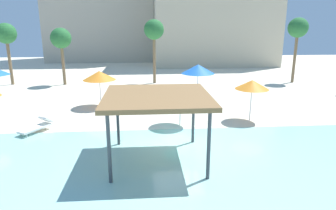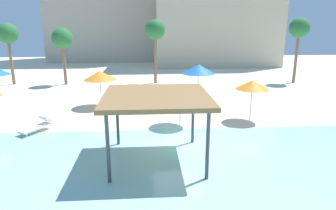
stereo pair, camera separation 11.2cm
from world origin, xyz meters
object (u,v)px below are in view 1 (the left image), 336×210
Objects in this scene: palm_tree_0 at (61,39)px; palm_tree_2 at (6,35)px; lounge_chair_0 at (38,126)px; palm_tree_1 at (154,31)px; shade_pavilion at (157,99)px; beach_umbrella_teal_1 at (180,88)px; beach_umbrella_orange_2 at (99,75)px; beach_umbrella_orange_3 at (252,85)px; palm_tree_3 at (298,29)px; beach_umbrella_blue_6 at (198,69)px.

palm_tree_2 reaches higher than palm_tree_0.
palm_tree_1 reaches higher than lounge_chair_0.
palm_tree_1 reaches higher than shade_pavilion.
beach_umbrella_orange_2 reaches higher than beach_umbrella_teal_1.
shade_pavilion is 7.86m from lounge_chair_0.
beach_umbrella_orange_2 reaches higher than lounge_chair_0.
beach_umbrella_orange_3 is at bearing 7.51° from beach_umbrella_teal_1.
palm_tree_1 reaches higher than beach_umbrella_orange_3.
beach_umbrella_orange_3 is 1.29× the size of lounge_chair_0.
palm_tree_2 reaches higher than shade_pavilion.
beach_umbrella_orange_2 is 1.32× the size of lounge_chair_0.
palm_tree_2 reaches higher than lounge_chair_0.
palm_tree_1 is 13.71m from palm_tree_2.
beach_umbrella_orange_2 is at bearing 112.12° from shade_pavilion.
palm_tree_1 is (6.79, 13.41, 4.67)m from lounge_chair_0.
beach_umbrella_orange_2 is 1.02× the size of beach_umbrella_orange_3.
beach_umbrella_teal_1 is 16.15m from palm_tree_0.
beach_umbrella_orange_3 is at bearing -22.31° from beach_umbrella_orange_2.
shade_pavilion is 0.81× the size of palm_tree_0.
palm_tree_0 is 8.70m from palm_tree_1.
beach_umbrella_teal_1 is 17.84m from palm_tree_3.
beach_umbrella_orange_3 is 13.71m from palm_tree_1.
palm_tree_1 is 0.97× the size of palm_tree_3.
beach_umbrella_orange_2 is at bearing -178.37° from beach_umbrella_blue_6.
palm_tree_1 reaches higher than palm_tree_2.
beach_umbrella_orange_2 is 19.66m from palm_tree_3.
beach_umbrella_orange_3 is at bearing 41.11° from shade_pavilion.
shade_pavilion is 1.76× the size of beach_umbrella_teal_1.
palm_tree_1 is at bearing 94.67° from beach_umbrella_teal_1.
palm_tree_3 is at bearing 23.30° from beach_umbrella_orange_2.
palm_tree_3 is (27.48, -0.99, 0.48)m from palm_tree_2.
palm_tree_1 is at bearing -174.85° from lounge_chair_0.
beach_umbrella_orange_3 is 0.86× the size of beach_umbrella_blue_6.
palm_tree_0 reaches higher than beach_umbrella_orange_2.
shade_pavilion is 19.16m from palm_tree_0.
lounge_chair_0 is at bearing -116.84° from palm_tree_1.
shade_pavilion is 9.75m from beach_umbrella_blue_6.
palm_tree_2 reaches higher than beach_umbrella_blue_6.
lounge_chair_0 is 0.33× the size of palm_tree_2.
palm_tree_0 is 0.85× the size of palm_tree_3.
palm_tree_1 is 1.06× the size of palm_tree_2.
beach_umbrella_blue_6 is (1.81, 4.66, 0.39)m from beach_umbrella_teal_1.
lounge_chair_0 is 24.64m from palm_tree_3.
beach_umbrella_blue_6 is 1.50× the size of lounge_chair_0.
palm_tree_2 reaches higher than beach_umbrella_teal_1.
palm_tree_2 reaches higher than beach_umbrella_orange_2.
shade_pavilion is 2.24× the size of lounge_chair_0.
beach_umbrella_teal_1 is 0.99× the size of beach_umbrella_orange_3.
beach_umbrella_blue_6 is (-2.53, 4.09, 0.35)m from beach_umbrella_orange_3.
palm_tree_1 is 13.79m from palm_tree_3.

